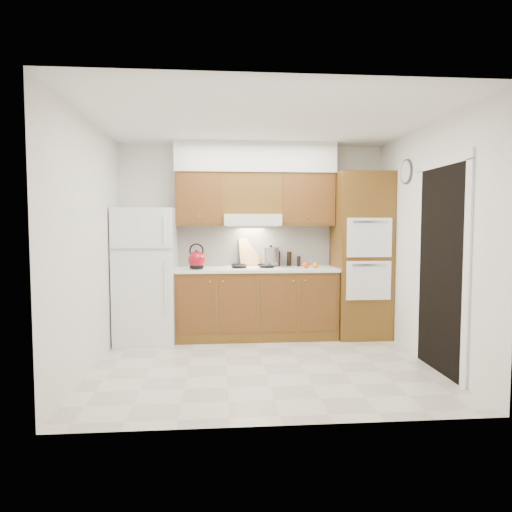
{
  "coord_description": "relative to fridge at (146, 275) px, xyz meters",
  "views": [
    {
      "loc": [
        -0.48,
        -4.81,
        1.52
      ],
      "look_at": [
        -0.04,
        0.45,
        1.15
      ],
      "focal_mm": 32.0,
      "sensor_mm": 36.0,
      "label": 1
    }
  ],
  "objects": [
    {
      "name": "condiment_a",
      "position": [
        1.76,
        0.31,
        0.18
      ],
      "size": [
        0.07,
        0.07,
        0.21
      ],
      "primitive_type": "cylinder",
      "rotation": [
        0.0,
        0.0,
        -0.15
      ],
      "color": "black",
      "rests_on": "countertop"
    },
    {
      "name": "oven_cabinet",
      "position": [
        2.85,
        0.03,
        0.24
      ],
      "size": [
        0.7,
        0.65,
        2.2
      ],
      "primitive_type": "cube",
      "color": "brown",
      "rests_on": "floor"
    },
    {
      "name": "upper_cab_left",
      "position": [
        0.69,
        0.19,
        0.99
      ],
      "size": [
        0.63,
        0.33,
        0.7
      ],
      "primitive_type": "cube",
      "color": "brown",
      "rests_on": "wall_back"
    },
    {
      "name": "soffit",
      "position": [
        1.43,
        0.18,
        1.54
      ],
      "size": [
        2.13,
        0.36,
        0.4
      ],
      "primitive_type": "cube",
      "color": "silver",
      "rests_on": "wall_back"
    },
    {
      "name": "floor",
      "position": [
        1.41,
        -1.14,
        -0.86
      ],
      "size": [
        3.6,
        3.6,
        0.0
      ],
      "primitive_type": "plane",
      "color": "beige",
      "rests_on": "ground"
    },
    {
      "name": "wall_left",
      "position": [
        -0.4,
        -1.14,
        0.44
      ],
      "size": [
        0.02,
        3.0,
        2.6
      ],
      "primitive_type": "cube",
      "color": "white",
      "rests_on": "floor"
    },
    {
      "name": "doorway",
      "position": [
        3.19,
        -1.49,
        0.19
      ],
      "size": [
        0.02,
        0.9,
        2.1
      ],
      "primitive_type": "cube",
      "color": "black",
      "rests_on": "floor"
    },
    {
      "name": "wall_clock",
      "position": [
        3.19,
        -0.59,
        1.29
      ],
      "size": [
        0.02,
        0.3,
        0.3
      ],
      "primitive_type": "cylinder",
      "rotation": [
        0.0,
        1.57,
        0.0
      ],
      "color": "#3F3833",
      "rests_on": "wall_right"
    },
    {
      "name": "condiment_c",
      "position": [
        2.03,
        0.21,
        0.15
      ],
      "size": [
        0.05,
        0.05,
        0.14
      ],
      "primitive_type": "cylinder",
      "rotation": [
        0.0,
        0.0,
        0.06
      ],
      "color": "black",
      "rests_on": "countertop"
    },
    {
      "name": "backsplash",
      "position": [
        1.43,
        0.34,
        0.36
      ],
      "size": [
        2.11,
        0.03,
        0.56
      ],
      "primitive_type": "cube",
      "color": "white",
      "rests_on": "countertop"
    },
    {
      "name": "upper_cab_right",
      "position": [
        2.12,
        0.19,
        0.99
      ],
      "size": [
        0.73,
        0.33,
        0.7
      ],
      "primitive_type": "cube",
      "color": "brown",
      "rests_on": "wall_back"
    },
    {
      "name": "kettle",
      "position": [
        0.65,
        -0.06,
        0.2
      ],
      "size": [
        0.28,
        0.28,
        0.22
      ],
      "primitive_type": "sphere",
      "rotation": [
        0.0,
        0.0,
        0.33
      ],
      "color": "maroon",
      "rests_on": "countertop"
    },
    {
      "name": "fridge",
      "position": [
        0.0,
        0.0,
        0.0
      ],
      "size": [
        0.75,
        0.72,
        1.72
      ],
      "primitive_type": "cube",
      "color": "white",
      "rests_on": "floor"
    },
    {
      "name": "cooktop",
      "position": [
        1.38,
        0.07,
        0.09
      ],
      "size": [
        0.74,
        0.5,
        0.01
      ],
      "primitive_type": "cube",
      "color": "white",
      "rests_on": "countertop"
    },
    {
      "name": "upper_cab_over_hood",
      "position": [
        1.38,
        0.19,
        1.06
      ],
      "size": [
        0.75,
        0.33,
        0.55
      ],
      "primitive_type": "cube",
      "color": "brown",
      "rests_on": "range_hood"
    },
    {
      "name": "condiment_b",
      "position": [
        1.91,
        0.3,
        0.18
      ],
      "size": [
        0.08,
        0.08,
        0.2
      ],
      "primitive_type": "cylinder",
      "rotation": [
        0.0,
        0.0,
        0.28
      ],
      "color": "black",
      "rests_on": "countertop"
    },
    {
      "name": "stock_pot",
      "position": [
        1.64,
        0.16,
        0.22
      ],
      "size": [
        0.28,
        0.28,
        0.23
      ],
      "primitive_type": "cylinder",
      "rotation": [
        0.0,
        0.0,
        0.31
      ],
      "color": "#A8A9AD",
      "rests_on": "cooktop"
    },
    {
      "name": "cutting_board",
      "position": [
        1.35,
        0.31,
        0.28
      ],
      "size": [
        0.29,
        0.17,
        0.37
      ],
      "primitive_type": "cube",
      "rotation": [
        -0.21,
        0.0,
        0.3
      ],
      "color": "tan",
      "rests_on": "countertop"
    },
    {
      "name": "countertop",
      "position": [
        1.43,
        0.05,
        0.06
      ],
      "size": [
        2.13,
        0.62,
        0.04
      ],
      "primitive_type": "cube",
      "color": "white",
      "rests_on": "base_cabinets"
    },
    {
      "name": "orange_far",
      "position": [
        2.08,
        -0.06,
        0.12
      ],
      "size": [
        0.11,
        0.11,
        0.09
      ],
      "primitive_type": "sphere",
      "rotation": [
        0.0,
        0.0,
        -0.35
      ],
      "color": "#E0460B",
      "rests_on": "countertop"
    },
    {
      "name": "orange_near",
      "position": [
        2.21,
        -0.03,
        0.12
      ],
      "size": [
        0.09,
        0.09,
        0.08
      ],
      "primitive_type": "sphere",
      "rotation": [
        0.0,
        0.0,
        0.21
      ],
      "color": "orange",
      "rests_on": "countertop"
    },
    {
      "name": "range_hood",
      "position": [
        1.38,
        0.13,
        0.71
      ],
      "size": [
        0.75,
        0.45,
        0.15
      ],
      "primitive_type": "cube",
      "color": "silver",
      "rests_on": "wall_back"
    },
    {
      "name": "wall_right",
      "position": [
        3.21,
        -1.14,
        0.44
      ],
      "size": [
        0.02,
        3.0,
        2.6
      ],
      "primitive_type": "cube",
      "color": "white",
      "rests_on": "floor"
    },
    {
      "name": "wall_back",
      "position": [
        1.41,
        0.36,
        0.44
      ],
      "size": [
        3.6,
        0.02,
        2.6
      ],
      "primitive_type": "cube",
      "color": "white",
      "rests_on": "floor"
    },
    {
      "name": "ceiling",
      "position": [
        1.41,
        -1.14,
        1.74
      ],
      "size": [
        3.6,
        3.6,
        0.0
      ],
      "primitive_type": "plane",
      "color": "white",
      "rests_on": "wall_back"
    },
    {
      "name": "base_cabinets",
      "position": [
        1.43,
        0.06,
        -0.41
      ],
      "size": [
        2.11,
        0.6,
        0.9
      ],
      "primitive_type": "cube",
      "color": "brown",
      "rests_on": "floor"
    }
  ]
}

